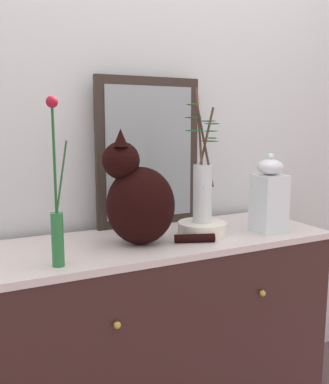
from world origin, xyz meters
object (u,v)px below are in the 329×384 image
(cat_sitting, at_px, (138,198))
(vase_glass_clear, at_px, (203,186))
(vase_slim_green, at_px, (57,214))
(bowl_porcelain, at_px, (202,229))
(jar_lidded_porcelain, at_px, (269,197))
(sideboard, at_px, (165,341))
(mirror_leaning, at_px, (149,153))

(cat_sitting, bearing_deg, vase_glass_clear, 0.64)
(cat_sitting, height_order, vase_glass_clear, vase_glass_clear)
(vase_slim_green, bearing_deg, bowl_porcelain, 11.28)
(vase_slim_green, distance_m, jar_lidded_porcelain, 0.87)
(cat_sitting, distance_m, bowl_porcelain, 0.31)
(vase_glass_clear, bearing_deg, sideboard, 165.41)
(jar_lidded_porcelain, bearing_deg, vase_glass_clear, 166.57)
(sideboard, relative_size, cat_sitting, 3.11)
(cat_sitting, height_order, bowl_porcelain, cat_sitting)
(vase_slim_green, xyz_separation_m, bowl_porcelain, (0.60, 0.12, -0.14))
(bowl_porcelain, bearing_deg, mirror_leaning, 114.11)
(mirror_leaning, bearing_deg, vase_slim_green, -141.98)
(sideboard, relative_size, mirror_leaning, 2.08)
(mirror_leaning, relative_size, jar_lidded_porcelain, 1.96)
(mirror_leaning, height_order, vase_slim_green, mirror_leaning)
(vase_glass_clear, bearing_deg, jar_lidded_porcelain, -13.43)
(mirror_leaning, bearing_deg, vase_glass_clear, -65.99)
(sideboard, bearing_deg, cat_sitting, -162.13)
(vase_glass_clear, xyz_separation_m, jar_lidded_porcelain, (0.28, -0.07, -0.06))
(jar_lidded_porcelain, bearing_deg, cat_sitting, 173.49)
(cat_sitting, height_order, vase_slim_green, vase_slim_green)
(cat_sitting, xyz_separation_m, vase_slim_green, (-0.32, -0.12, -0.01))
(sideboard, height_order, jar_lidded_porcelain, jar_lidded_porcelain)
(vase_slim_green, bearing_deg, vase_glass_clear, 11.23)
(jar_lidded_porcelain, bearing_deg, vase_slim_green, -176.60)
(mirror_leaning, xyz_separation_m, bowl_porcelain, (0.12, -0.26, -0.29))
(sideboard, xyz_separation_m, bowl_porcelain, (0.15, -0.04, 0.46))
(cat_sitting, xyz_separation_m, bowl_porcelain, (0.28, 0.00, -0.15))
(mirror_leaning, distance_m, jar_lidded_porcelain, 0.54)
(sideboard, distance_m, vase_glass_clear, 0.66)
(mirror_leaning, bearing_deg, sideboard, -98.57)
(bowl_porcelain, bearing_deg, vase_slim_green, -168.72)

